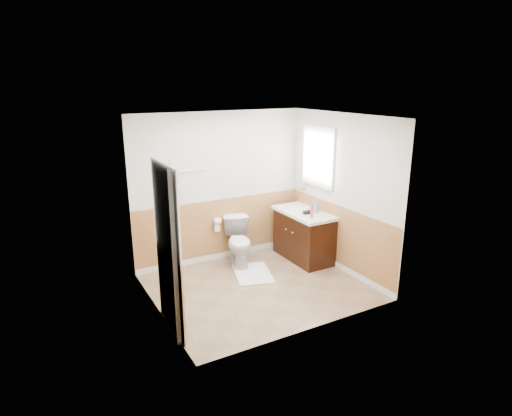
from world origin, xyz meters
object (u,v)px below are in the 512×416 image
toilet (239,242)px  vanity_cabinet (304,236)px  bath_mat (253,273)px  lotion_bottle (312,211)px  soap_dispenser (315,206)px

toilet → vanity_cabinet: vanity_cabinet is taller
bath_mat → vanity_cabinet: vanity_cabinet is taller
lotion_bottle → soap_dispenser: lotion_bottle is taller
toilet → bath_mat: (-0.00, -0.48, -0.38)m
bath_mat → toilet: bearing=90.0°
soap_dispenser → toilet: bearing=158.3°
bath_mat → soap_dispenser: bearing=0.0°
vanity_cabinet → bath_mat: bearing=-172.9°
lotion_bottle → vanity_cabinet: bearing=73.5°
lotion_bottle → soap_dispenser: 0.30m
toilet → lotion_bottle: bearing=-18.1°
vanity_cabinet → lotion_bottle: size_ratio=5.00×
vanity_cabinet → lotion_bottle: (-0.10, -0.34, 0.56)m
toilet → vanity_cabinet: (1.07, -0.34, 0.01)m
bath_mat → soap_dispenser: size_ratio=3.82×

